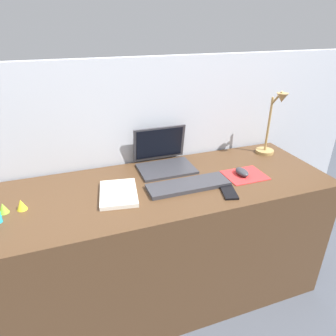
{
  "coord_description": "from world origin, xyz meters",
  "views": [
    {
      "loc": [
        -0.41,
        -1.24,
        1.48
      ],
      "look_at": [
        0.03,
        0.0,
        0.83
      ],
      "focal_mm": 32.09,
      "sensor_mm": 36.0,
      "label": 1
    }
  ],
  "objects_px": {
    "mouse": "(242,172)",
    "toy_figurine_yellow": "(21,205)",
    "cell_phone": "(229,192)",
    "toy_figurine_lime": "(3,208)",
    "desk_lamp": "(272,126)",
    "keyboard": "(188,185)",
    "notebook_pad": "(119,193)",
    "laptop": "(163,157)"
  },
  "relations": [
    {
      "from": "mouse",
      "to": "toy_figurine_yellow",
      "type": "bearing_deg",
      "value": 177.86
    },
    {
      "from": "cell_phone",
      "to": "toy_figurine_lime",
      "type": "distance_m",
      "value": 1.01
    },
    {
      "from": "mouse",
      "to": "toy_figurine_lime",
      "type": "relative_size",
      "value": 2.09
    },
    {
      "from": "cell_phone",
      "to": "desk_lamp",
      "type": "xyz_separation_m",
      "value": [
        0.46,
        0.32,
        0.18
      ]
    },
    {
      "from": "mouse",
      "to": "desk_lamp",
      "type": "xyz_separation_m",
      "value": [
        0.3,
        0.19,
        0.16
      ]
    },
    {
      "from": "keyboard",
      "to": "mouse",
      "type": "distance_m",
      "value": 0.32
    },
    {
      "from": "keyboard",
      "to": "desk_lamp",
      "type": "xyz_separation_m",
      "value": [
        0.61,
        0.2,
        0.17
      ]
    },
    {
      "from": "mouse",
      "to": "notebook_pad",
      "type": "relative_size",
      "value": 0.4
    },
    {
      "from": "notebook_pad",
      "to": "toy_figurine_yellow",
      "type": "xyz_separation_m",
      "value": [
        -0.42,
        0.02,
        0.01
      ]
    },
    {
      "from": "mouse",
      "to": "desk_lamp",
      "type": "distance_m",
      "value": 0.39
    },
    {
      "from": "notebook_pad",
      "to": "mouse",
      "type": "bearing_deg",
      "value": 7.3
    },
    {
      "from": "desk_lamp",
      "to": "toy_figurine_yellow",
      "type": "relative_size",
      "value": 8.05
    },
    {
      "from": "cell_phone",
      "to": "notebook_pad",
      "type": "height_order",
      "value": "notebook_pad"
    },
    {
      "from": "desk_lamp",
      "to": "notebook_pad",
      "type": "distance_m",
      "value": 0.98
    },
    {
      "from": "mouse",
      "to": "cell_phone",
      "type": "bearing_deg",
      "value": -138.79
    },
    {
      "from": "laptop",
      "to": "toy_figurine_lime",
      "type": "bearing_deg",
      "value": -165.58
    },
    {
      "from": "cell_phone",
      "to": "toy_figurine_lime",
      "type": "height_order",
      "value": "toy_figurine_lime"
    },
    {
      "from": "mouse",
      "to": "cell_phone",
      "type": "xyz_separation_m",
      "value": [
        -0.16,
        -0.14,
        -0.02
      ]
    },
    {
      "from": "toy_figurine_lime",
      "to": "cell_phone",
      "type": "bearing_deg",
      "value": -10.53
    },
    {
      "from": "laptop",
      "to": "keyboard",
      "type": "xyz_separation_m",
      "value": [
        0.04,
        -0.27,
        -0.04
      ]
    },
    {
      "from": "mouse",
      "to": "toy_figurine_lime",
      "type": "xyz_separation_m",
      "value": [
        -1.14,
        0.05,
        0.0
      ]
    },
    {
      "from": "laptop",
      "to": "toy_figurine_lime",
      "type": "distance_m",
      "value": 0.82
    },
    {
      "from": "desk_lamp",
      "to": "toy_figurine_yellow",
      "type": "height_order",
      "value": "desk_lamp"
    },
    {
      "from": "desk_lamp",
      "to": "toy_figurine_yellow",
      "type": "bearing_deg",
      "value": -173.89
    },
    {
      "from": "laptop",
      "to": "keyboard",
      "type": "distance_m",
      "value": 0.27
    },
    {
      "from": "desk_lamp",
      "to": "toy_figurine_lime",
      "type": "relative_size",
      "value": 8.57
    },
    {
      "from": "laptop",
      "to": "mouse",
      "type": "bearing_deg",
      "value": -35.26
    },
    {
      "from": "cell_phone",
      "to": "toy_figurine_yellow",
      "type": "relative_size",
      "value": 2.62
    },
    {
      "from": "cell_phone",
      "to": "toy_figurine_lime",
      "type": "bearing_deg",
      "value": -175.75
    },
    {
      "from": "keyboard",
      "to": "toy_figurine_lime",
      "type": "distance_m",
      "value": 0.83
    },
    {
      "from": "mouse",
      "to": "cell_phone",
      "type": "distance_m",
      "value": 0.21
    },
    {
      "from": "mouse",
      "to": "toy_figurine_lime",
      "type": "bearing_deg",
      "value": 177.62
    },
    {
      "from": "toy_figurine_yellow",
      "to": "laptop",
      "type": "bearing_deg",
      "value": 16.32
    },
    {
      "from": "desk_lamp",
      "to": "toy_figurine_lime",
      "type": "distance_m",
      "value": 1.46
    },
    {
      "from": "keyboard",
      "to": "mouse",
      "type": "bearing_deg",
      "value": 3.11
    },
    {
      "from": "keyboard",
      "to": "toy_figurine_yellow",
      "type": "height_order",
      "value": "toy_figurine_yellow"
    },
    {
      "from": "laptop",
      "to": "mouse",
      "type": "height_order",
      "value": "laptop"
    },
    {
      "from": "cell_phone",
      "to": "toy_figurine_lime",
      "type": "relative_size",
      "value": 2.79
    },
    {
      "from": "cell_phone",
      "to": "keyboard",
      "type": "bearing_deg",
      "value": 157.95
    },
    {
      "from": "notebook_pad",
      "to": "toy_figurine_lime",
      "type": "xyz_separation_m",
      "value": [
        -0.49,
        0.03,
        0.01
      ]
    },
    {
      "from": "keyboard",
      "to": "desk_lamp",
      "type": "relative_size",
      "value": 1.04
    },
    {
      "from": "laptop",
      "to": "notebook_pad",
      "type": "height_order",
      "value": "laptop"
    }
  ]
}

